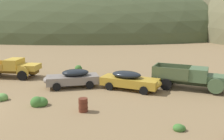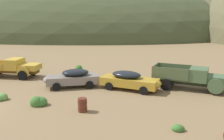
% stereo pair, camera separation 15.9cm
% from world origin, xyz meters
% --- Properties ---
extents(hill_far_right, '(114.54, 71.27, 36.18)m').
position_xyz_m(hill_far_right, '(-11.47, 71.63, 0.00)').
color(hill_far_right, '#424C2D').
rests_on(hill_far_right, ground).
extents(hill_far_left, '(93.36, 70.99, 35.79)m').
position_xyz_m(hill_far_left, '(29.76, 83.96, 0.00)').
color(hill_far_left, brown).
rests_on(hill_far_left, ground).
extents(truck_faded_yellow, '(6.23, 2.58, 1.89)m').
position_xyz_m(truck_faded_yellow, '(-1.07, 9.27, 0.99)').
color(truck_faded_yellow, brown).
rests_on(truck_faded_yellow, ground).
extents(car_primer_gray, '(4.95, 3.08, 1.57)m').
position_xyz_m(car_primer_gray, '(5.55, 6.45, 0.82)').
color(car_primer_gray, slate).
rests_on(car_primer_gray, ground).
extents(car_mustard, '(5.32, 3.11, 1.57)m').
position_xyz_m(car_mustard, '(10.77, 6.17, 0.82)').
color(car_mustard, '#B28928').
rests_on(car_mustard, ground).
extents(truck_weathered_green, '(6.53, 3.72, 1.91)m').
position_xyz_m(truck_weathered_green, '(16.11, 6.71, 1.03)').
color(truck_weathered_green, '#232B1B').
rests_on(truck_weathered_green, ground).
extents(oil_drum_by_truck, '(0.63, 0.63, 0.90)m').
position_xyz_m(oil_drum_by_truck, '(7.81, 1.00, 0.45)').
color(oil_drum_by_truck, '#5B2819').
rests_on(oil_drum_by_truck, ground).
extents(bush_back_edge, '(0.70, 0.59, 0.46)m').
position_xyz_m(bush_back_edge, '(13.58, -1.09, 0.12)').
color(bush_back_edge, '#3D702D').
rests_on(bush_back_edge, ground).
extents(bush_near_barrel, '(0.84, 0.76, 0.92)m').
position_xyz_m(bush_near_barrel, '(4.72, 12.62, 0.23)').
color(bush_near_barrel, '#3D702D').
rests_on(bush_near_barrel, ground).
extents(bush_front_right, '(1.15, 1.01, 0.87)m').
position_xyz_m(bush_front_right, '(4.52, 1.76, 0.21)').
color(bush_front_right, '#3D702D').
rests_on(bush_front_right, ground).
extents(bush_between_trucks, '(0.85, 0.93, 0.65)m').
position_xyz_m(bush_between_trucks, '(1.33, 2.52, 0.17)').
color(bush_between_trucks, '#5B8E42').
rests_on(bush_between_trucks, ground).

